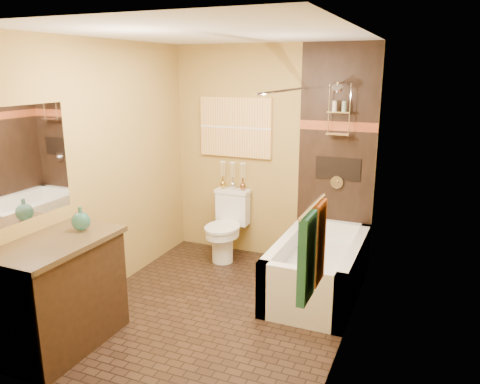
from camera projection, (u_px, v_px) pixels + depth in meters
The scene contains 23 objects.
floor at pixel (216, 310), 4.44m from camera, with size 3.00×3.00×0.00m, color black.
wall_left at pixel (104, 171), 4.58m from camera, with size 0.02×3.00×2.50m, color #AC8A42.
wall_right at pixel (351, 196), 3.67m from camera, with size 0.02×3.00×2.50m, color #AC8A42.
wall_back at pixel (270, 155), 5.46m from camera, with size 2.40×0.02×2.50m, color #AC8A42.
wall_front at pixel (104, 237), 2.79m from camera, with size 2.40×0.02×2.50m, color #AC8A42.
ceiling at pixel (212, 33), 3.80m from camera, with size 3.00×3.00×0.00m, color silver.
alcove_tile_back at pixel (336, 160), 5.16m from camera, with size 0.85×0.01×2.50m, color black.
alcove_tile_right at pixel (364, 177), 4.34m from camera, with size 0.01×1.50×2.50m, color black.
mosaic_band_back at pixel (338, 126), 5.05m from camera, with size 0.85×0.01×0.10m, color maroon.
mosaic_band_right at pixel (366, 137), 4.25m from camera, with size 0.01×1.50×0.10m, color maroon.
alcove_niche at pixel (338, 169), 5.17m from camera, with size 0.50×0.01×0.25m, color black.
shower_fixtures at pixel (339, 123), 4.94m from camera, with size 0.24×0.33×1.16m.
curtain_rod at pixel (285, 91), 4.44m from camera, with size 0.03×0.03×1.55m, color silver.
towel_bar at pixel (313, 206), 2.70m from camera, with size 0.02×0.02×0.55m, color silver.
towel_teal at pixel (307, 258), 2.65m from camera, with size 0.05×0.22×0.52m, color #1F6667.
towel_rust at pixel (318, 243), 2.88m from camera, with size 0.05×0.22×0.52m, color brown.
sunset_painting at pixel (235, 127), 5.52m from camera, with size 0.90×0.04×0.70m, color gold.
vanity_mirror at pixel (19, 165), 3.62m from camera, with size 0.01×1.00×0.90m, color white.
bathtub at pixel (318, 272), 4.75m from camera, with size 0.80×1.50×0.55m.
toilet at pixel (227, 225), 5.58m from camera, with size 0.41×0.61×0.81m.
vanity at pixel (58, 293), 3.78m from camera, with size 0.65×1.05×0.92m.
teal_bottle at pixel (81, 219), 3.86m from camera, with size 0.16×0.16×0.25m, color #22665C, non-canonical shape.
bud_vases at pixel (233, 175), 5.59m from camera, with size 0.33×0.07×0.33m.
Camera 1 is at (1.77, -3.60, 2.22)m, focal length 35.00 mm.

